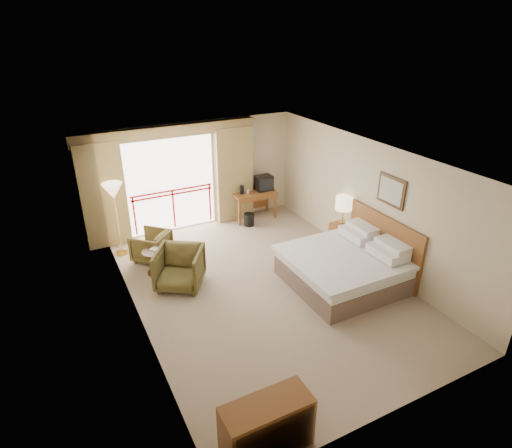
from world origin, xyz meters
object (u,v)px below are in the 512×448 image
floor_lamp (113,194)px  armchair_far (153,259)px  tv (264,183)px  wastebasket (249,220)px  table_lamp (344,204)px  armchair_near (181,285)px  bed (345,267)px  desk (253,197)px  dresser (267,427)px  nightstand (342,237)px  side_table (154,258)px

floor_lamp → armchair_far: bearing=-46.7°
tv → armchair_far: 3.62m
wastebasket → table_lamp: bearing=-56.8°
armchair_far → armchair_near: (0.23, -1.32, 0.00)m
bed → desk: bearing=92.8°
table_lamp → dresser: size_ratio=0.59×
desk → dresser: desk is taller
nightstand → bed: bearing=-128.8°
desk → tv: tv is taller
bed → tv: size_ratio=4.84×
floor_lamp → armchair_near: bearing=-67.5°
tv → dresser: tv is taller
tv → armchair_near: (-3.12, -2.27, -0.97)m
tv → side_table: size_ratio=0.83×
desk → armchair_far: desk is taller
bed → dresser: (-3.20, -2.59, -0.00)m
bed → tv: bearing=88.2°
tv → dresser: size_ratio=0.39×
nightstand → table_lamp: table_lamp is taller
table_lamp → tv: size_ratio=1.52×
desk → side_table: 3.56m
armchair_far → floor_lamp: size_ratio=0.43×
desk → wastebasket: 0.68m
nightstand → armchair_near: bearing=173.6°
desk → tv: (0.30, -0.06, 0.37)m
side_table → tv: bearing=24.5°
armchair_near → armchair_far: bearing=133.1°
bed → dresser: bearing=-141.0°
armchair_far → bed: bearing=94.6°
desk → armchair_far: size_ratio=1.60×
bed → wastebasket: bearing=98.6°
armchair_near → side_table: 0.86m
bed → floor_lamp: (-3.80, 3.35, 1.10)m
floor_lamp → dresser: floor_lamp is taller
wastebasket → dresser: (-2.70, -5.95, 0.21)m
nightstand → side_table: (-4.20, 0.93, 0.06)m
tv → armchair_far: tv is taller
wastebasket → side_table: bearing=-156.7°
nightstand → armchair_far: size_ratio=0.83×
nightstand → table_lamp: bearing=86.9°
wastebasket → dresser: 6.53m
desk → armchair_far: (-3.06, -1.01, -0.60)m
tv → floor_lamp: bearing=-157.3°
table_lamp → floor_lamp: size_ratio=0.39×
nightstand → dresser: size_ratio=0.55×
wastebasket → armchair_far: size_ratio=0.45×
nightstand → tv: size_ratio=1.41×
armchair_near → desk: bearing=72.6°
bed → table_lamp: (0.87, 1.26, 0.76)m
nightstand → side_table: nightstand is taller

